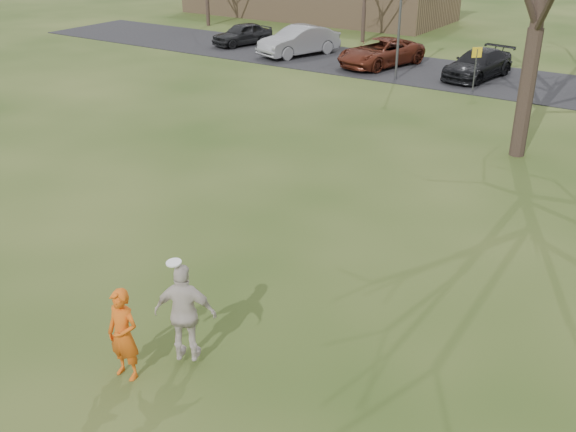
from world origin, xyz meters
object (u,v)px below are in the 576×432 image
object	(u,v)px
player_defender	(123,335)
car_0	(242,34)
catching_play	(185,313)
car_3	(478,64)
car_2	(381,52)
car_1	(299,41)

from	to	relation	value
player_defender	car_0	size ratio (longest dim) A/B	0.46
catching_play	car_3	bearing A→B (deg)	97.11
player_defender	car_2	bearing A→B (deg)	102.64
car_0	car_2	bearing A→B (deg)	12.96
catching_play	player_defender	bearing A→B (deg)	-128.66
car_1	catching_play	size ratio (longest dim) A/B	2.38
player_defender	catching_play	xyz separation A→B (m)	(0.69, 0.86, 0.22)
player_defender	car_1	bearing A→B (deg)	112.54
car_1	car_3	bearing A→B (deg)	20.16
player_defender	car_1	xyz separation A→B (m)	(-12.58, 25.26, -0.04)
car_1	car_2	world-z (taller)	car_1
car_2	car_3	distance (m)	5.15
car_2	car_3	xyz separation A→B (m)	(5.15, 0.20, -0.03)
player_defender	car_3	world-z (taller)	player_defender
car_0	car_1	distance (m)	4.53
car_0	catching_play	size ratio (longest dim) A/B	1.89
car_1	catching_play	distance (m)	27.78
car_1	car_0	bearing A→B (deg)	-169.81
car_0	car_1	world-z (taller)	car_1
car_2	catching_play	bearing A→B (deg)	-56.30
car_0	catching_play	distance (m)	30.72
car_2	car_0	bearing A→B (deg)	-168.76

